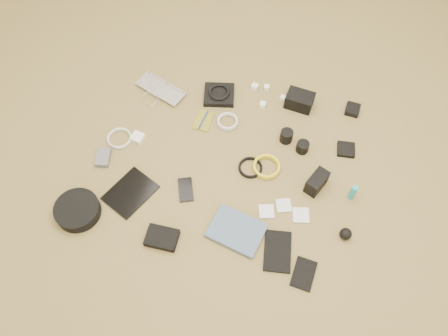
% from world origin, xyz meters
% --- Properties ---
extents(laptop, '(0.33, 0.28, 0.02)m').
position_xyz_m(laptop, '(-0.46, 0.33, 0.01)').
color(laptop, silver).
rests_on(laptop, ground).
extents(headphone_pouch, '(0.19, 0.19, 0.03)m').
position_xyz_m(headphone_pouch, '(-0.12, 0.42, 0.01)').
color(headphone_pouch, black).
rests_on(headphone_pouch, ground).
extents(headphones, '(0.14, 0.14, 0.01)m').
position_xyz_m(headphones, '(-0.12, 0.42, 0.04)').
color(headphones, black).
rests_on(headphones, headphone_pouch).
extents(charger_a, '(0.03, 0.03, 0.03)m').
position_xyz_m(charger_a, '(0.12, 0.54, 0.01)').
color(charger_a, white).
rests_on(charger_a, ground).
extents(charger_b, '(0.04, 0.04, 0.03)m').
position_xyz_m(charger_b, '(0.05, 0.52, 0.02)').
color(charger_b, white).
rests_on(charger_b, ground).
extents(charger_c, '(0.03, 0.03, 0.03)m').
position_xyz_m(charger_c, '(0.22, 0.49, 0.01)').
color(charger_c, white).
rests_on(charger_c, ground).
extents(charger_d, '(0.03, 0.03, 0.03)m').
position_xyz_m(charger_d, '(0.12, 0.41, 0.01)').
color(charger_d, white).
rests_on(charger_d, ground).
extents(dslr_camera, '(0.15, 0.11, 0.08)m').
position_xyz_m(dslr_camera, '(0.31, 0.47, 0.04)').
color(dslr_camera, black).
rests_on(dslr_camera, ground).
extents(lens_pouch, '(0.08, 0.09, 0.03)m').
position_xyz_m(lens_pouch, '(0.59, 0.51, 0.01)').
color(lens_pouch, black).
rests_on(lens_pouch, ground).
extents(notebook_olive, '(0.09, 0.13, 0.01)m').
position_xyz_m(notebook_olive, '(-0.16, 0.23, 0.00)').
color(notebook_olive, olive).
rests_on(notebook_olive, ground).
extents(pen_blue, '(0.02, 0.13, 0.01)m').
position_xyz_m(pen_blue, '(-0.16, 0.23, 0.01)').
color(pen_blue, '#122C97').
rests_on(pen_blue, notebook_olive).
extents(cable_white_a, '(0.14, 0.14, 0.01)m').
position_xyz_m(cable_white_a, '(-0.03, 0.25, 0.01)').
color(cable_white_a, silver).
rests_on(cable_white_a, ground).
extents(lens_a, '(0.07, 0.07, 0.07)m').
position_xyz_m(lens_a, '(0.28, 0.23, 0.03)').
color(lens_a, black).
rests_on(lens_a, ground).
extents(lens_b, '(0.07, 0.07, 0.06)m').
position_xyz_m(lens_b, '(0.38, 0.19, 0.03)').
color(lens_b, black).
rests_on(lens_b, ground).
extents(card_reader, '(0.10, 0.10, 0.02)m').
position_xyz_m(card_reader, '(0.59, 0.24, 0.01)').
color(card_reader, black).
rests_on(card_reader, ground).
extents(power_brick, '(0.07, 0.07, 0.03)m').
position_xyz_m(power_brick, '(-0.46, 0.03, 0.01)').
color(power_brick, white).
rests_on(power_brick, ground).
extents(cable_white_b, '(0.17, 0.17, 0.01)m').
position_xyz_m(cable_white_b, '(-0.54, 0.00, 0.01)').
color(cable_white_b, silver).
rests_on(cable_white_b, ground).
extents(cable_black, '(0.15, 0.15, 0.01)m').
position_xyz_m(cable_black, '(0.15, 0.01, 0.01)').
color(cable_black, black).
rests_on(cable_black, ground).
extents(cable_yellow, '(0.16, 0.16, 0.02)m').
position_xyz_m(cable_yellow, '(0.23, 0.03, 0.01)').
color(cable_yellow, yellow).
rests_on(cable_yellow, ground).
extents(flash, '(0.11, 0.14, 0.09)m').
position_xyz_m(flash, '(0.48, -0.00, 0.05)').
color(flash, black).
rests_on(flash, ground).
extents(lens_cleaner, '(0.03, 0.03, 0.10)m').
position_xyz_m(lens_cleaner, '(0.65, -0.02, 0.05)').
color(lens_cleaner, teal).
rests_on(lens_cleaner, ground).
extents(battery_charger, '(0.09, 0.11, 0.03)m').
position_xyz_m(battery_charger, '(-0.58, -0.13, 0.01)').
color(battery_charger, '#5A5A5F').
rests_on(battery_charger, ground).
extents(tablet, '(0.25, 0.28, 0.01)m').
position_xyz_m(tablet, '(-0.38, -0.27, 0.01)').
color(tablet, black).
rests_on(tablet, ground).
extents(phone, '(0.11, 0.14, 0.01)m').
position_xyz_m(phone, '(-0.12, -0.19, 0.01)').
color(phone, black).
rests_on(phone, ground).
extents(filter_case_left, '(0.09, 0.09, 0.01)m').
position_xyz_m(filter_case_left, '(0.28, -0.20, 0.00)').
color(filter_case_left, silver).
rests_on(filter_case_left, ground).
extents(filter_case_mid, '(0.09, 0.09, 0.01)m').
position_xyz_m(filter_case_mid, '(0.35, -0.15, 0.00)').
color(filter_case_mid, silver).
rests_on(filter_case_mid, ground).
extents(filter_case_right, '(0.09, 0.09, 0.01)m').
position_xyz_m(filter_case_right, '(0.44, -0.18, 0.01)').
color(filter_case_right, silver).
rests_on(filter_case_right, ground).
extents(air_blower, '(0.06, 0.06, 0.06)m').
position_xyz_m(air_blower, '(0.65, -0.22, 0.03)').
color(air_blower, black).
rests_on(air_blower, ground).
extents(headphone_case, '(0.25, 0.25, 0.06)m').
position_xyz_m(headphone_case, '(-0.57, -0.44, 0.03)').
color(headphone_case, black).
rests_on(headphone_case, ground).
extents(drive_case, '(0.15, 0.11, 0.04)m').
position_xyz_m(drive_case, '(-0.15, -0.46, 0.02)').
color(drive_case, black).
rests_on(drive_case, ground).
extents(paperback, '(0.27, 0.22, 0.02)m').
position_xyz_m(paperback, '(0.15, -0.42, 0.01)').
color(paperback, '#465B77').
rests_on(paperback, ground).
extents(notebook_black_a, '(0.15, 0.21, 0.01)m').
position_xyz_m(notebook_black_a, '(0.37, -0.38, 0.01)').
color(notebook_black_a, black).
rests_on(notebook_black_a, ground).
extents(notebook_black_b, '(0.10, 0.15, 0.01)m').
position_xyz_m(notebook_black_b, '(0.50, -0.45, 0.01)').
color(notebook_black_b, black).
rests_on(notebook_black_b, ground).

